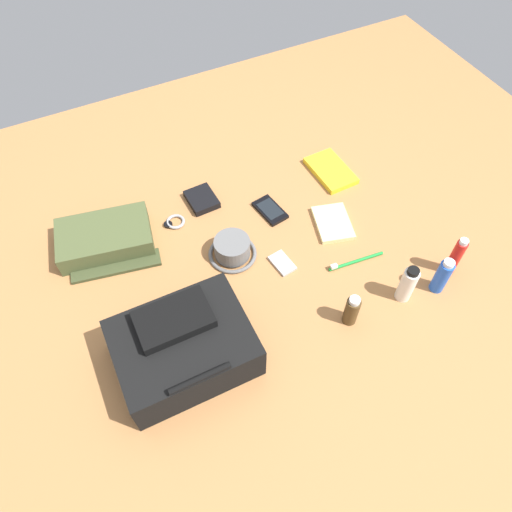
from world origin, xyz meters
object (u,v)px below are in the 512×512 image
object	(u,v)px
deodorant_spray	(442,276)
wristwatch	(175,222)
toiletry_pouch	(105,239)
backpack	(184,346)
media_player	(282,263)
bucket_hat	(232,249)
paperback_novel	(331,171)
toothpaste_tube	(407,284)
wallet	(202,199)
notepad	(333,223)
toothbrush	(353,262)
cologne_bottle	(352,310)
sunscreen_spray	(456,256)
cell_phone	(270,210)

from	to	relation	value
deodorant_spray	wristwatch	size ratio (longest dim) A/B	1.89
toiletry_pouch	backpack	bearing A→B (deg)	100.07
media_player	wristwatch	size ratio (longest dim) A/B	1.27
bucket_hat	paperback_novel	bearing A→B (deg)	-159.51
deodorant_spray	media_player	bearing A→B (deg)	-37.25
bucket_hat	toothpaste_tube	bearing A→B (deg)	136.82
paperback_novel	wallet	size ratio (longest dim) A/B	1.73
paperback_novel	notepad	bearing A→B (deg)	60.11
deodorant_spray	toiletry_pouch	bearing A→B (deg)	-35.33
toothbrush	cologne_bottle	bearing A→B (deg)	53.54
sunscreen_spray	wallet	distance (m)	0.82
sunscreen_spray	paperback_novel	xyz separation A→B (m)	(0.10, -0.52, -0.06)
toiletry_pouch	wallet	world-z (taller)	toiletry_pouch
paperback_novel	notepad	world-z (taller)	paperback_novel
sunscreen_spray	toiletry_pouch	bearing A→B (deg)	-31.47
media_player	toiletry_pouch	bearing A→B (deg)	-33.72
wallet	cologne_bottle	bearing A→B (deg)	106.12
toothbrush	notepad	distance (m)	0.16
paperback_novel	cell_phone	world-z (taller)	paperback_novel
sunscreen_spray	paperback_novel	distance (m)	0.53
wristwatch	bucket_hat	bearing A→B (deg)	120.13
deodorant_spray	notepad	xyz separation A→B (m)	(0.15, -0.35, -0.06)
wristwatch	media_player	bearing A→B (deg)	128.40
paperback_novel	wristwatch	size ratio (longest dim) A/B	2.68
bucket_hat	notepad	xyz separation A→B (m)	(-0.35, 0.03, -0.02)
sunscreen_spray	wristwatch	world-z (taller)	sunscreen_spray
toiletry_pouch	wristwatch	world-z (taller)	toiletry_pouch
sunscreen_spray	toothbrush	xyz separation A→B (m)	(0.25, -0.15, -0.07)
bucket_hat	notepad	world-z (taller)	bucket_hat
backpack	wallet	xyz separation A→B (m)	(-0.26, -0.51, -0.06)
backpack	media_player	world-z (taller)	backpack
sunscreen_spray	paperback_novel	size ratio (longest dim) A/B	0.79
media_player	toothbrush	bearing A→B (deg)	154.39
bucket_hat	notepad	bearing A→B (deg)	174.27
wristwatch	sunscreen_spray	bearing A→B (deg)	141.28
toiletry_pouch	toothbrush	size ratio (longest dim) A/B	1.70
toiletry_pouch	wallet	bearing A→B (deg)	-173.16
toothpaste_tube	cell_phone	world-z (taller)	toothpaste_tube
toothpaste_tube	wristwatch	size ratio (longest dim) A/B	1.93
cell_phone	media_player	bearing A→B (deg)	72.49
deodorant_spray	paperback_novel	world-z (taller)	deodorant_spray
cologne_bottle	notepad	distance (m)	0.36
notepad	toiletry_pouch	bearing A→B (deg)	-3.76
cologne_bottle	paperback_novel	size ratio (longest dim) A/B	0.60
paperback_novel	toothbrush	size ratio (longest dim) A/B	1.03
backpack	toothpaste_tube	bearing A→B (deg)	170.97
toothbrush	wallet	distance (m)	0.55
backpack	sunscreen_spray	bearing A→B (deg)	173.87
toothpaste_tube	cell_phone	size ratio (longest dim) A/B	1.06
toothbrush	deodorant_spray	bearing A→B (deg)	132.68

